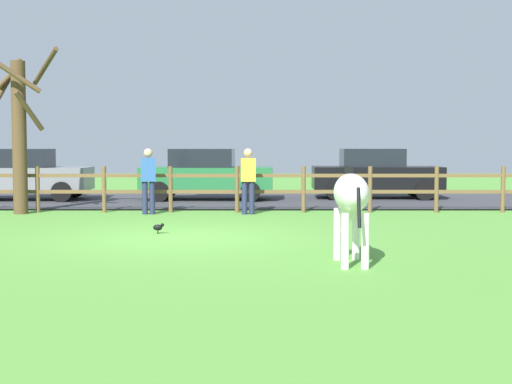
{
  "coord_description": "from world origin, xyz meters",
  "views": [
    {
      "loc": [
        1.39,
        -12.93,
        1.71
      ],
      "look_at": [
        1.33,
        0.62,
        0.81
      ],
      "focal_mm": 49.36,
      "sensor_mm": 36.0,
      "label": 1
    }
  ],
  "objects_px": {
    "bare_tree": "(24,128)",
    "visitor_right_of_tree": "(152,178)",
    "parked_car_green": "(210,174)",
    "visitor_left_of_tree": "(252,178)",
    "parked_car_grey": "(26,174)",
    "zebra": "(354,200)",
    "crow_on_grass": "(162,227)",
    "parked_car_black": "(379,173)"
  },
  "relations": [
    {
      "from": "bare_tree",
      "to": "visitor_right_of_tree",
      "type": "xyz_separation_m",
      "value": [
        3.21,
        -0.14,
        -1.24
      ]
    },
    {
      "from": "parked_car_green",
      "to": "visitor_left_of_tree",
      "type": "bearing_deg",
      "value": -72.05
    },
    {
      "from": "bare_tree",
      "to": "parked_car_green",
      "type": "xyz_separation_m",
      "value": [
        4.36,
        3.96,
        -1.3
      ]
    },
    {
      "from": "bare_tree",
      "to": "parked_car_grey",
      "type": "height_order",
      "value": "bare_tree"
    },
    {
      "from": "zebra",
      "to": "parked_car_green",
      "type": "xyz_separation_m",
      "value": [
        -2.89,
        11.41,
        -0.08
      ]
    },
    {
      "from": "crow_on_grass",
      "to": "zebra",
      "type": "bearing_deg",
      "value": -46.59
    },
    {
      "from": "crow_on_grass",
      "to": "parked_car_black",
      "type": "height_order",
      "value": "parked_car_black"
    },
    {
      "from": "parked_car_green",
      "to": "parked_car_grey",
      "type": "bearing_deg",
      "value": -178.9
    },
    {
      "from": "crow_on_grass",
      "to": "parked_car_green",
      "type": "distance_m",
      "value": 8.0
    },
    {
      "from": "bare_tree",
      "to": "zebra",
      "type": "relative_size",
      "value": 2.14
    },
    {
      "from": "bare_tree",
      "to": "visitor_left_of_tree",
      "type": "xyz_separation_m",
      "value": [
        5.69,
        -0.16,
        -1.24
      ]
    },
    {
      "from": "crow_on_grass",
      "to": "parked_car_green",
      "type": "xyz_separation_m",
      "value": [
        0.37,
        7.96,
        0.72
      ]
    },
    {
      "from": "parked_car_green",
      "to": "parked_car_grey",
      "type": "relative_size",
      "value": 1.0
    },
    {
      "from": "bare_tree",
      "to": "parked_car_black",
      "type": "height_order",
      "value": "bare_tree"
    },
    {
      "from": "zebra",
      "to": "parked_car_green",
      "type": "height_order",
      "value": "parked_car_green"
    },
    {
      "from": "visitor_right_of_tree",
      "to": "parked_car_grey",
      "type": "bearing_deg",
      "value": 138.24
    },
    {
      "from": "parked_car_black",
      "to": "visitor_right_of_tree",
      "type": "bearing_deg",
      "value": -143.88
    },
    {
      "from": "parked_car_black",
      "to": "visitor_right_of_tree",
      "type": "distance_m",
      "value": 7.97
    },
    {
      "from": "crow_on_grass",
      "to": "parked_car_grey",
      "type": "xyz_separation_m",
      "value": [
        -5.25,
        7.85,
        0.72
      ]
    },
    {
      "from": "parked_car_green",
      "to": "parked_car_grey",
      "type": "height_order",
      "value": "same"
    },
    {
      "from": "zebra",
      "to": "crow_on_grass",
      "type": "bearing_deg",
      "value": 133.41
    },
    {
      "from": "parked_car_green",
      "to": "visitor_right_of_tree",
      "type": "height_order",
      "value": "visitor_right_of_tree"
    },
    {
      "from": "zebra",
      "to": "parked_car_black",
      "type": "height_order",
      "value": "parked_car_black"
    },
    {
      "from": "visitor_right_of_tree",
      "to": "crow_on_grass",
      "type": "bearing_deg",
      "value": -78.62
    },
    {
      "from": "crow_on_grass",
      "to": "visitor_left_of_tree",
      "type": "relative_size",
      "value": 0.13
    },
    {
      "from": "bare_tree",
      "to": "crow_on_grass",
      "type": "height_order",
      "value": "bare_tree"
    },
    {
      "from": "bare_tree",
      "to": "parked_car_grey",
      "type": "bearing_deg",
      "value": 108.08
    },
    {
      "from": "parked_car_green",
      "to": "visitor_right_of_tree",
      "type": "relative_size",
      "value": 2.47
    },
    {
      "from": "parked_car_green",
      "to": "bare_tree",
      "type": "bearing_deg",
      "value": -137.76
    },
    {
      "from": "parked_car_grey",
      "to": "zebra",
      "type": "bearing_deg",
      "value": -53.02
    },
    {
      "from": "bare_tree",
      "to": "parked_car_black",
      "type": "xyz_separation_m",
      "value": [
        9.65,
        4.56,
        -1.3
      ]
    },
    {
      "from": "zebra",
      "to": "visitor_left_of_tree",
      "type": "relative_size",
      "value": 1.18
    },
    {
      "from": "bare_tree",
      "to": "parked_car_black",
      "type": "relative_size",
      "value": 1.03
    },
    {
      "from": "parked_car_green",
      "to": "crow_on_grass",
      "type": "bearing_deg",
      "value": -92.66
    },
    {
      "from": "zebra",
      "to": "parked_car_grey",
      "type": "distance_m",
      "value": 14.15
    },
    {
      "from": "crow_on_grass",
      "to": "visitor_right_of_tree",
      "type": "bearing_deg",
      "value": 101.38
    },
    {
      "from": "crow_on_grass",
      "to": "parked_car_black",
      "type": "relative_size",
      "value": 0.05
    },
    {
      "from": "parked_car_grey",
      "to": "visitor_right_of_tree",
      "type": "height_order",
      "value": "visitor_right_of_tree"
    },
    {
      "from": "crow_on_grass",
      "to": "visitor_right_of_tree",
      "type": "relative_size",
      "value": 0.13
    },
    {
      "from": "parked_car_grey",
      "to": "bare_tree",
      "type": "bearing_deg",
      "value": -71.92
    },
    {
      "from": "zebra",
      "to": "parked_car_grey",
      "type": "height_order",
      "value": "parked_car_grey"
    },
    {
      "from": "parked_car_green",
      "to": "visitor_left_of_tree",
      "type": "xyz_separation_m",
      "value": [
        1.33,
        -4.12,
        0.06
      ]
    }
  ]
}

